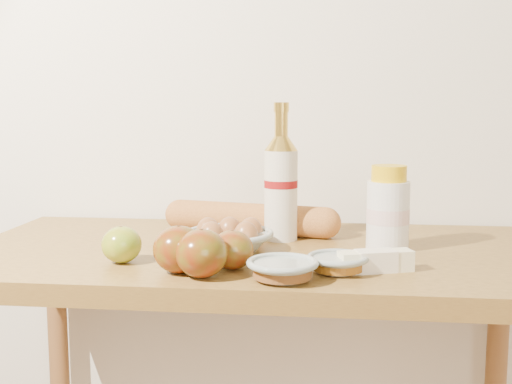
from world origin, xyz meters
The scene contains 13 objects.
back_wall centered at (0.00, 1.51, 1.30)m, with size 3.50×0.02×2.60m, color silver.
table centered at (0.00, 1.18, 0.78)m, with size 1.20×0.60×0.90m.
bourbon_bottle centered at (0.04, 1.27, 1.02)m, with size 0.10×0.10×0.30m.
cream_bottle centered at (0.26, 1.20, 0.98)m, with size 0.10×0.10×0.17m.
egg_bowl centered at (-0.05, 1.15, 0.93)m, with size 0.20×0.20×0.06m.
baguette centered at (-0.03, 1.32, 0.93)m, with size 0.42×0.15×0.07m.
apple_yellowgreen centered at (-0.24, 1.03, 0.93)m, with size 0.09×0.09×0.07m.
apple_redgreen_front centered at (-0.11, 0.97, 0.94)m, with size 0.12×0.12×0.08m.
apple_redgreen_right centered at (-0.03, 1.01, 0.94)m, with size 0.10×0.10×0.07m.
sugar_bowl centered at (0.07, 0.95, 0.92)m, with size 0.14×0.14×0.03m.
syrup_bowl centered at (0.16, 1.01, 0.92)m, with size 0.12×0.12×0.03m.
butter_stick centered at (0.23, 1.02, 0.92)m, with size 0.14×0.08×0.04m.
apple_extra centered at (-0.07, 0.95, 0.94)m, with size 0.12×0.12×0.08m.
Camera 1 is at (0.14, -0.09, 1.19)m, focal length 45.00 mm.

